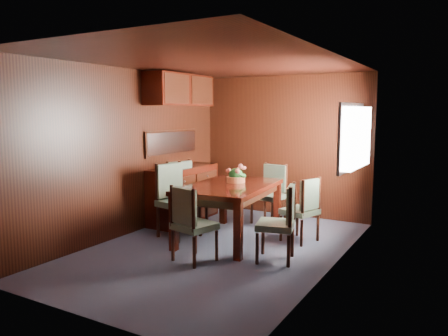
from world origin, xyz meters
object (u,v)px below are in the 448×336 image
Objects in this scene: flower_centerpiece at (236,173)px; sideboard at (184,194)px; chair_left_near at (175,195)px; chair_head at (190,220)px; chair_right_near at (282,219)px; dining_table at (230,192)px.

sideboard is at bearing 163.96° from flower_centerpiece.
chair_left_near reaches higher than chair_head.
chair_right_near is 1.29m from flower_centerpiece.
chair_head is (0.83, -0.83, -0.08)m from chair_left_near.
dining_table is 0.33m from flower_centerpiece.
flower_centerpiece is at bearing -16.04° from sideboard.
dining_table is 1.10m from chair_right_near.
chair_right_near is at bearing -31.49° from dining_table.
chair_right_near is (0.98, -0.48, -0.15)m from dining_table.
chair_right_near reaches higher than dining_table.
sideboard is 2.39m from chair_right_near.
sideboard is 0.80× the size of dining_table.
sideboard is 1.29m from flower_centerpiece.
flower_centerpiece is (1.15, -0.33, 0.47)m from sideboard.
chair_right_near is at bearing 93.31° from chair_left_near.
dining_table is 1.08m from chair_head.
dining_table is at bearing -25.13° from sideboard.
dining_table is at bearing -84.60° from flower_centerpiece.
chair_right_near is 1.09m from chair_head.
chair_head is (1.23, -1.62, 0.06)m from sideboard.
dining_table is at bearing 106.98° from chair_head.
flower_centerpiece is (-0.02, 0.22, 0.25)m from dining_table.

